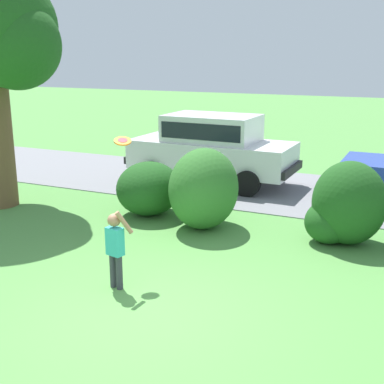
# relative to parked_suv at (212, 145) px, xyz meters

# --- Properties ---
(ground_plane) EXTENTS (80.00, 80.00, 0.00)m
(ground_plane) POSITION_rel_parked_suv_xyz_m (1.98, -7.41, -1.08)
(ground_plane) COLOR #518E42
(driveway_strip) EXTENTS (28.00, 4.40, 0.02)m
(driveway_strip) POSITION_rel_parked_suv_xyz_m (1.98, -0.02, -1.07)
(driveway_strip) COLOR slate
(driveway_strip) RESTS_ON ground
(shrub_near_tree) EXTENTS (1.42, 1.55, 1.21)m
(shrub_near_tree) POSITION_rel_parked_suv_xyz_m (-0.18, -3.29, -0.47)
(shrub_near_tree) COLOR #1E511C
(shrub_near_tree) RESTS_ON ground
(shrub_centre_left) EXTENTS (1.41, 1.66, 1.69)m
(shrub_centre_left) POSITION_rel_parked_suv_xyz_m (1.31, -3.63, -0.23)
(shrub_centre_left) COLOR #33702B
(shrub_centre_left) RESTS_ON ground
(shrub_centre) EXTENTS (1.49, 1.30, 1.61)m
(shrub_centre) POSITION_rel_parked_suv_xyz_m (4.11, -3.36, -0.35)
(shrub_centre) COLOR #1E511C
(shrub_centre) RESTS_ON ground
(parked_suv) EXTENTS (4.74, 2.18, 1.92)m
(parked_suv) POSITION_rel_parked_suv_xyz_m (0.00, 0.00, 0.00)
(parked_suv) COLOR white
(parked_suv) RESTS_ON ground
(child_thrower) EXTENTS (0.47, 0.23, 1.29)m
(child_thrower) POSITION_rel_parked_suv_xyz_m (1.21, -6.83, -0.36)
(child_thrower) COLOR #383842
(child_thrower) RESTS_ON ground
(frisbee) EXTENTS (0.29, 0.28, 0.15)m
(frisbee) POSITION_rel_parked_suv_xyz_m (0.94, -6.09, 1.11)
(frisbee) COLOR orange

